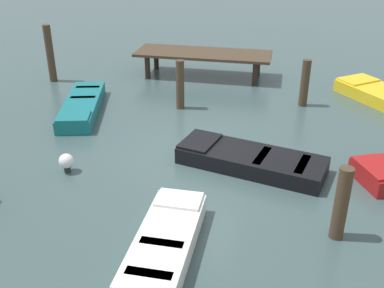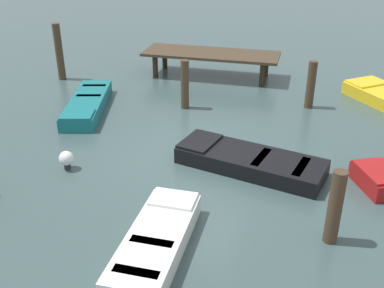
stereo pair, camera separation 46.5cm
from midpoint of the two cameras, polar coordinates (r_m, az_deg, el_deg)
name	(u,v)px [view 1 (the left image)]	position (r m, az deg, el deg)	size (l,w,h in m)	color
ground_plane	(192,156)	(11.72, -1.14, -1.54)	(80.00, 80.00, 0.00)	#384C4C
dock_segment	(203,55)	(17.54, 0.65, 11.09)	(5.15, 1.85, 0.95)	#423323
rowboat_white	(165,242)	(8.50, -4.98, -12.18)	(1.10, 2.90, 0.46)	silver
rowboat_teal	(82,106)	(14.78, -14.54, 4.66)	(1.96, 3.68, 0.46)	#14666B
rowboat_black	(250,159)	(11.17, 6.11, -1.94)	(3.75, 1.99, 0.46)	black
mooring_piling_far_right	(341,204)	(8.87, 16.81, -7.22)	(0.27, 0.27, 1.52)	#423323
mooring_piling_mid_right	(305,83)	(15.05, 13.13, 7.46)	(0.27, 0.27, 1.53)	#423323
mooring_piling_near_left	(50,54)	(17.81, -18.15, 10.74)	(0.28, 0.28, 2.09)	#423323
mooring_piling_near_right	(180,85)	(14.45, -2.43, 7.45)	(0.26, 0.26, 1.58)	#423323
marker_buoy	(66,161)	(11.35, -16.65, -2.13)	(0.36, 0.36, 0.48)	#262626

